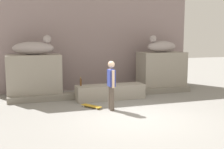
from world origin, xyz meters
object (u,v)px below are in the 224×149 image
object	(u,v)px
statue_reclining_right	(161,46)
bottle_brown	(81,82)
bottle_blue	(112,81)
skater	(111,83)
skateboard	(92,106)
statue_reclining_left	(34,48)

from	to	relation	value
statue_reclining_right	bottle_brown	size ratio (longest dim) A/B	5.09
statue_reclining_right	bottle_blue	bearing A→B (deg)	5.59
statue_reclining_right	bottle_blue	xyz separation A→B (m)	(-2.66, -0.94, -1.33)
skater	bottle_brown	xyz separation A→B (m)	(-0.69, 1.73, -0.21)
skater	skateboard	bearing A→B (deg)	-128.59
skater	bottle_brown	world-z (taller)	skater
statue_reclining_left	statue_reclining_right	world-z (taller)	same
statue_reclining_left	skater	xyz separation A→B (m)	(2.34, -2.70, -1.12)
skateboard	statue_reclining_right	bearing A→B (deg)	85.16
statue_reclining_right	bottle_brown	distance (m)	4.29
statue_reclining_left	bottle_blue	distance (m)	3.37
skateboard	bottle_blue	bearing A→B (deg)	102.13
statue_reclining_left	skater	distance (m)	3.74
bottle_brown	statue_reclining_right	bearing A→B (deg)	13.71
bottle_blue	bottle_brown	distance (m)	1.30
bottle_blue	skater	bearing A→B (deg)	-109.33
bottle_blue	bottle_brown	world-z (taller)	bottle_brown
skater	skateboard	xyz separation A→B (m)	(-0.57, 0.49, -0.86)
statue_reclining_left	bottle_brown	bearing A→B (deg)	-21.26
skateboard	bottle_brown	distance (m)	1.41
statue_reclining_left	bottle_brown	xyz separation A→B (m)	(1.65, -0.97, -1.32)
skater	bottle_blue	distance (m)	1.87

